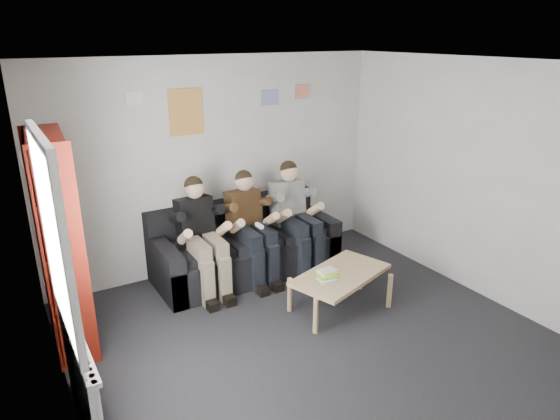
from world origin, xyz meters
The scene contains 14 objects.
room_shell centered at (0.00, 0.00, 1.35)m, with size 5.00×5.00×5.00m.
sofa centered at (0.12, 2.06, 0.32)m, with size 2.32×0.95×0.90m.
bookshelf centered at (-2.06, 1.56, 1.06)m, with size 0.32×0.95×2.12m.
coffee_table centered at (0.60, 0.68, 0.39)m, with size 1.12×0.62×0.45m.
game_cases centered at (0.41, 0.67, 0.48)m, with size 0.26×0.24×0.06m.
person_left centered at (-0.53, 1.85, 0.69)m, with size 0.42×0.89×1.38m.
person_middle centered at (0.12, 1.85, 0.69)m, with size 0.41×0.88×1.37m.
person_right centered at (0.77, 1.85, 0.70)m, with size 0.43×0.91×1.40m.
radiator centered at (-2.15, 0.20, 0.35)m, with size 0.10×0.64×0.60m.
window centered at (-2.22, 0.20, 1.03)m, with size 0.05×1.30×2.36m.
poster_large centered at (-0.40, 2.49, 2.05)m, with size 0.42×0.01×0.55m, color #E1CE4F.
poster_blue centered at (0.75, 2.49, 2.15)m, with size 0.25×0.01×0.20m, color blue.
poster_pink centered at (1.25, 2.49, 2.20)m, with size 0.22×0.01×0.18m, color #D8437D.
poster_sign centered at (-1.00, 2.49, 2.25)m, with size 0.20×0.01×0.14m, color white.
Camera 1 is at (-2.51, -3.20, 2.94)m, focal length 32.00 mm.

